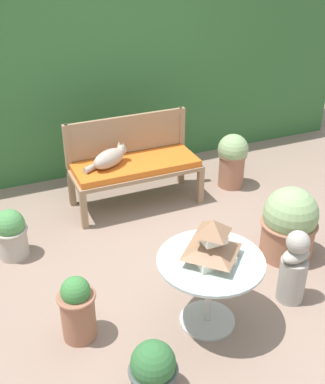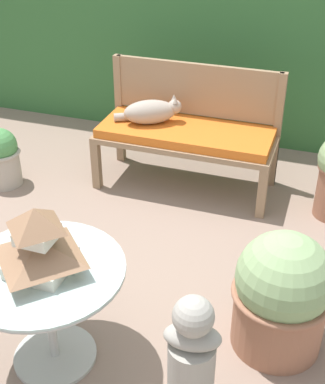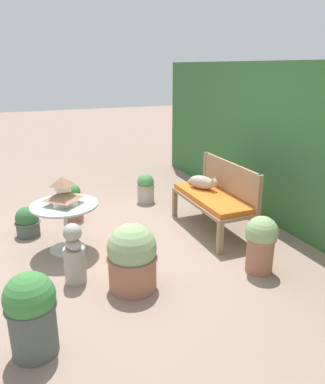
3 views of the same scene
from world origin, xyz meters
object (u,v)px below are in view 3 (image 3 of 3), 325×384
at_px(cat, 202,182).
at_px(patio_table, 65,214).
at_px(pagoda_birdhouse, 63,193).
at_px(garden_bust, 74,255).
at_px(potted_plant_table_near, 31,312).
at_px(potted_plant_bench_right, 132,258).
at_px(potted_plant_table_far, 74,202).
at_px(potted_plant_hedge_corner, 27,222).
at_px(potted_plant_patio_mid, 146,188).
at_px(garden_bench, 212,200).
at_px(potted_plant_path_edge, 261,242).

distance_m(cat, patio_table, 1.84).
distance_m(patio_table, pagoda_birdhouse, 0.26).
distance_m(garden_bust, potted_plant_table_near, 0.98).
bearing_deg(pagoda_birdhouse, potted_plant_bench_right, 24.17).
xyz_separation_m(potted_plant_table_far, potted_plant_bench_right, (1.93, 0.22, 0.06)).
relative_size(pagoda_birdhouse, potted_plant_hedge_corner, 0.91).
distance_m(pagoda_birdhouse, potted_plant_patio_mid, 1.90).
bearing_deg(patio_table, potted_plant_table_near, -16.98).
bearing_deg(garden_bench, potted_plant_table_far, -122.98).
height_order(garden_bust, potted_plant_table_near, potted_plant_table_near).
distance_m(potted_plant_hedge_corner, potted_plant_bench_right, 1.84).
height_order(cat, potted_plant_bench_right, cat).
bearing_deg(cat, garden_bench, -29.68).
bearing_deg(potted_plant_bench_right, garden_bust, -122.53).
bearing_deg(patio_table, cat, 94.53).
bearing_deg(potted_plant_path_edge, potted_plant_bench_right, -99.00).
bearing_deg(potted_plant_hedge_corner, garden_bust, 15.63).
distance_m(cat, potted_plant_bench_right, 1.82).
bearing_deg(potted_plant_bench_right, potted_plant_hedge_corner, -152.12).
bearing_deg(pagoda_birdhouse, garden_bust, -2.49).
height_order(pagoda_birdhouse, garden_bust, pagoda_birdhouse).
bearing_deg(pagoda_birdhouse, potted_plant_patio_mid, 130.45).
height_order(pagoda_birdhouse, potted_plant_patio_mid, pagoda_birdhouse).
xyz_separation_m(garden_bench, patio_table, (-0.13, -1.83, 0.04)).
xyz_separation_m(patio_table, pagoda_birdhouse, (0.00, 0.00, 0.26)).
bearing_deg(patio_table, garden_bench, 86.01).
xyz_separation_m(cat, potted_plant_hedge_corner, (-0.45, -2.23, -0.39)).
distance_m(potted_plant_path_edge, potted_plant_table_far, 2.64).
relative_size(pagoda_birdhouse, potted_plant_bench_right, 0.53).
bearing_deg(garden_bench, potted_plant_path_edge, -2.54).
relative_size(garden_bench, pagoda_birdhouse, 3.77).
height_order(potted_plant_hedge_corner, potted_plant_patio_mid, potted_plant_patio_mid).
bearing_deg(potted_plant_patio_mid, cat, 22.32).
xyz_separation_m(potted_plant_table_far, potted_plant_patio_mid, (-0.29, 1.16, -0.02)).
distance_m(patio_table, potted_plant_patio_mid, 1.85).
relative_size(potted_plant_table_far, potted_plant_hedge_corner, 1.35).
distance_m(cat, garden_bust, 2.07).
bearing_deg(patio_table, potted_plant_hedge_corner, -146.28).
relative_size(garden_bench, potted_plant_table_far, 2.54).
relative_size(potted_plant_table_far, potted_plant_patio_mid, 1.12).
bearing_deg(potted_plant_bench_right, cat, 130.60).
relative_size(garden_bench, potted_plant_hedge_corner, 3.43).
height_order(garden_bench, potted_plant_table_near, potted_plant_table_near).
relative_size(pagoda_birdhouse, potted_plant_path_edge, 0.57).
relative_size(cat, garden_bust, 0.79).
distance_m(patio_table, potted_plant_table_near, 1.65).
bearing_deg(potted_plant_path_edge, pagoda_birdhouse, -124.85).
height_order(cat, potted_plant_patio_mid, cat).
distance_m(pagoda_birdhouse, potted_plant_bench_right, 1.19).
bearing_deg(potted_plant_bench_right, potted_plant_path_edge, 81.00).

